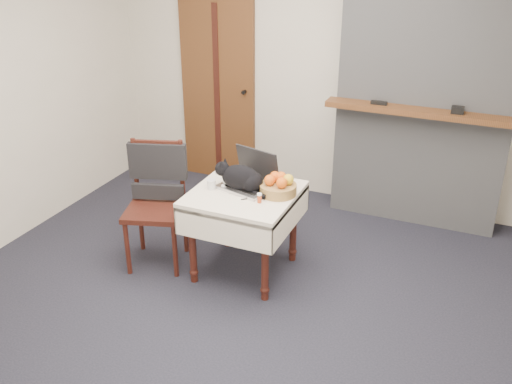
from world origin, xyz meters
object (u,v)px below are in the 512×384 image
Objects in this scene: laptop at (250,178)px; chair at (157,186)px; side_table at (244,205)px; pill_bottle at (259,198)px; door at (218,88)px; cream_jar at (211,185)px; fruit_basket at (278,186)px; cat at (242,178)px.

chair is (-0.74, -0.19, -0.13)m from laptop.
laptop reaches higher than side_table.
pill_bottle reaches higher than side_table.
door reaches higher than pill_bottle.
door is 1.76m from chair.
door is 1.85m from laptop.
door is 2.56× the size of side_table.
cream_jar is at bearing -64.99° from door.
cream_jar reaches higher than pill_bottle.
laptop is at bearing -55.60° from door.
pill_bottle is at bearing -34.34° from side_table.
pill_bottle is at bearing -110.24° from fruit_basket.
cream_jar is at bearing -15.29° from chair.
cat is (1.00, -1.60, -0.20)m from door.
side_table is 1.68× the size of cat.
door is 4.30× the size of cat.
cat is at bearing -9.71° from chair.
chair is (-0.48, -0.02, -0.09)m from cream_jar.
fruit_basket reaches higher than cream_jar.
chair is at bearing -177.65° from cream_jar.
cat reaches higher than fruit_basket.
chair reaches higher than fruit_basket.
door is 2.03m from fruit_basket.
laptop is 0.30m from cream_jar.
chair is at bearing -151.39° from laptop.
laptop is at bearing 33.17° from cream_jar.
door reaches higher than fruit_basket.
side_table is 0.32m from fruit_basket.
fruit_basket is at bearing 13.80° from cream_jar.
cream_jar is at bearing -166.20° from fruit_basket.
pill_bottle is 0.92m from chair.
door reaches higher than side_table.
pill_bottle is 0.07× the size of chair.
laptop reaches higher than pill_bottle.
chair is at bearing -171.74° from fruit_basket.
laptop is at bearing -3.55° from chair.
side_table is 10.40× the size of cream_jar.
cat is 0.73m from chair.
fruit_basket is (0.50, 0.12, 0.03)m from cream_jar.
laptop is at bearing 69.83° from cat.
cream_jar is at bearing -132.31° from laptop.
fruit_basket is (0.25, 0.07, 0.18)m from side_table.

